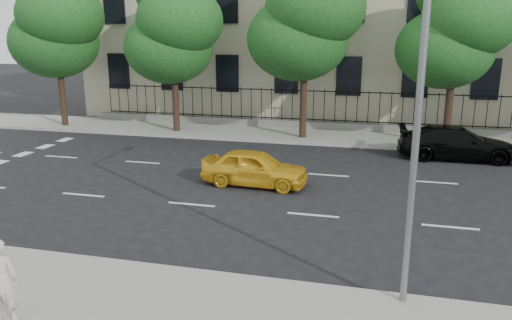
{
  "coord_description": "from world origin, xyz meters",
  "views": [
    {
      "loc": [
        1.79,
        -11.98,
        5.57
      ],
      "look_at": [
        -1.95,
        3.0,
        1.52
      ],
      "focal_mm": 35.0,
      "sensor_mm": 36.0,
      "label": 1
    }
  ],
  "objects_px": {
    "street_light": "(421,52)",
    "woman_near": "(1,280)",
    "yellow_taxi": "(255,168)",
    "black_sedan": "(457,143)"
  },
  "relations": [
    {
      "from": "yellow_taxi",
      "to": "black_sedan",
      "type": "xyz_separation_m",
      "value": [
        7.7,
        5.89,
        0.07
      ]
    },
    {
      "from": "black_sedan",
      "to": "woman_near",
      "type": "xyz_separation_m",
      "value": [
        -10.11,
        -15.84,
        0.27
      ]
    },
    {
      "from": "yellow_taxi",
      "to": "woman_near",
      "type": "height_order",
      "value": "woman_near"
    },
    {
      "from": "street_light",
      "to": "yellow_taxi",
      "type": "relative_size",
      "value": 2.07
    },
    {
      "from": "woman_near",
      "to": "yellow_taxi",
      "type": "bearing_deg",
      "value": -121.95
    },
    {
      "from": "yellow_taxi",
      "to": "black_sedan",
      "type": "relative_size",
      "value": 0.78
    },
    {
      "from": "street_light",
      "to": "yellow_taxi",
      "type": "distance_m",
      "value": 9.58
    },
    {
      "from": "street_light",
      "to": "woman_near",
      "type": "relative_size",
      "value": 4.76
    },
    {
      "from": "yellow_taxi",
      "to": "black_sedan",
      "type": "height_order",
      "value": "black_sedan"
    },
    {
      "from": "yellow_taxi",
      "to": "woman_near",
      "type": "relative_size",
      "value": 2.3
    }
  ]
}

